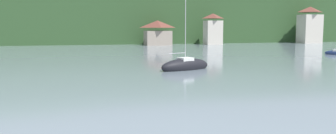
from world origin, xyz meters
The scene contains 5 objects.
wooded_hillside centered at (-22.43, 167.85, 7.48)m, with size 352.00×71.61×48.54m.
shore_building_westcentral centered at (15.94, 120.90, 3.34)m, with size 7.28×5.99×6.78m.
shore_building_central centered at (31.87, 120.05, 4.26)m, with size 4.79×4.21×8.78m.
shore_building_eastcentral centered at (63.75, 120.49, 5.41)m, with size 6.39×5.14×11.15m.
sailboat_far_1 centered at (6.60, 64.59, 0.47)m, with size 7.21×4.47×10.64m.
Camera 1 is at (-6.20, 23.07, 5.26)m, focal length 38.69 mm.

